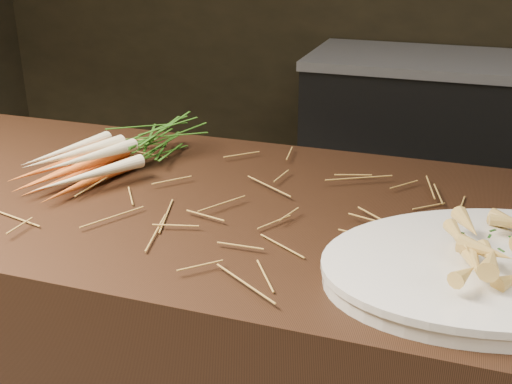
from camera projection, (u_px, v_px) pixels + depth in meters
back_counter at (512, 157)px, 2.82m from camera, size 1.82×0.62×0.84m
straw_bedding at (397, 221)px, 1.08m from camera, size 1.40×0.60×0.02m
root_veg_bunch at (123, 148)px, 1.33m from camera, size 0.25×0.47×0.09m
serving_platter at (502, 272)px, 0.91m from camera, size 0.61×0.53×0.03m
roasted_veg_heap at (506, 245)px, 0.90m from camera, size 0.31×0.27×0.06m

